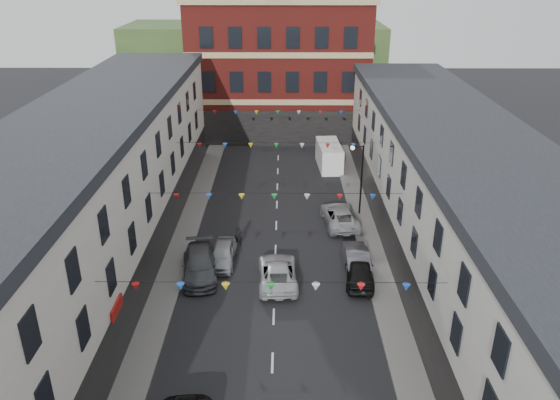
{
  "coord_description": "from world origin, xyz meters",
  "views": [
    {
      "loc": [
        0.54,
        -26.54,
        19.28
      ],
      "look_at": [
        0.32,
        9.0,
        3.53
      ],
      "focal_mm": 35.0,
      "sensor_mm": 36.0,
      "label": 1
    }
  ],
  "objects_px": {
    "car_right_f": "(340,216)",
    "pedestrian": "(238,236)",
    "car_left_e": "(223,254)",
    "moving_car": "(278,272)",
    "car_right_d": "(360,272)",
    "car_right_e": "(356,257)",
    "street_lamp": "(359,170)",
    "car_left_d": "(200,265)",
    "white_van": "(329,156)"
  },
  "relations": [
    {
      "from": "car_right_d",
      "to": "moving_car",
      "type": "relative_size",
      "value": 0.85
    },
    {
      "from": "car_left_e",
      "to": "car_right_f",
      "type": "height_order",
      "value": "car_right_f"
    },
    {
      "from": "moving_car",
      "to": "car_right_e",
      "type": "bearing_deg",
      "value": -162.0
    },
    {
      "from": "car_right_d",
      "to": "white_van",
      "type": "height_order",
      "value": "white_van"
    },
    {
      "from": "car_right_d",
      "to": "moving_car",
      "type": "height_order",
      "value": "car_right_d"
    },
    {
      "from": "white_van",
      "to": "car_left_d",
      "type": "bearing_deg",
      "value": -119.71
    },
    {
      "from": "street_lamp",
      "to": "car_right_f",
      "type": "xyz_separation_m",
      "value": [
        -1.52,
        -1.74,
        -3.15
      ]
    },
    {
      "from": "street_lamp",
      "to": "pedestrian",
      "type": "relative_size",
      "value": 3.92
    },
    {
      "from": "car_left_e",
      "to": "car_right_f",
      "type": "relative_size",
      "value": 0.77
    },
    {
      "from": "street_lamp",
      "to": "car_right_d",
      "type": "xyz_separation_m",
      "value": [
        -1.05,
        -10.21,
        -3.14
      ]
    },
    {
      "from": "street_lamp",
      "to": "car_left_d",
      "type": "height_order",
      "value": "street_lamp"
    },
    {
      "from": "car_right_f",
      "to": "white_van",
      "type": "bearing_deg",
      "value": -96.72
    },
    {
      "from": "street_lamp",
      "to": "moving_car",
      "type": "xyz_separation_m",
      "value": [
        -6.34,
        -10.21,
        -3.17
      ]
    },
    {
      "from": "car_right_d",
      "to": "street_lamp",
      "type": "bearing_deg",
      "value": -91.42
    },
    {
      "from": "street_lamp",
      "to": "car_left_e",
      "type": "distance_m",
      "value": 13.2
    },
    {
      "from": "car_left_d",
      "to": "car_left_e",
      "type": "distance_m",
      "value": 2.1
    },
    {
      "from": "car_right_d",
      "to": "pedestrian",
      "type": "xyz_separation_m",
      "value": [
        -8.23,
        4.91,
        0.0
      ]
    },
    {
      "from": "street_lamp",
      "to": "moving_car",
      "type": "relative_size",
      "value": 1.14
    },
    {
      "from": "car_right_e",
      "to": "car_right_f",
      "type": "distance_m",
      "value": 6.49
    },
    {
      "from": "pedestrian",
      "to": "car_right_d",
      "type": "bearing_deg",
      "value": -32.96
    },
    {
      "from": "street_lamp",
      "to": "white_van",
      "type": "distance_m",
      "value": 11.69
    },
    {
      "from": "car_left_d",
      "to": "white_van",
      "type": "distance_m",
      "value": 23.03
    },
    {
      "from": "car_left_d",
      "to": "car_right_f",
      "type": "relative_size",
      "value": 1.0
    },
    {
      "from": "car_right_d",
      "to": "white_van",
      "type": "xyz_separation_m",
      "value": [
        -0.36,
        21.5,
        0.45
      ]
    },
    {
      "from": "car_left_e",
      "to": "moving_car",
      "type": "distance_m",
      "value": 4.5
    },
    {
      "from": "pedestrian",
      "to": "moving_car",
      "type": "bearing_deg",
      "value": -61.31
    },
    {
      "from": "car_left_d",
      "to": "white_van",
      "type": "xyz_separation_m",
      "value": [
        10.12,
        20.69,
        0.43
      ]
    },
    {
      "from": "street_lamp",
      "to": "car_right_d",
      "type": "height_order",
      "value": "street_lamp"
    },
    {
      "from": "car_right_d",
      "to": "moving_car",
      "type": "bearing_deg",
      "value": 4.53
    },
    {
      "from": "moving_car",
      "to": "car_left_e",
      "type": "bearing_deg",
      "value": -34.96
    },
    {
      "from": "car_right_d",
      "to": "car_right_e",
      "type": "relative_size",
      "value": 1.0
    },
    {
      "from": "car_left_e",
      "to": "car_right_d",
      "type": "bearing_deg",
      "value": -13.33
    },
    {
      "from": "car_right_f",
      "to": "pedestrian",
      "type": "bearing_deg",
      "value": 18.44
    },
    {
      "from": "car_right_d",
      "to": "car_left_e",
      "type": "bearing_deg",
      "value": -10.27
    },
    {
      "from": "car_right_e",
      "to": "moving_car",
      "type": "xyz_separation_m",
      "value": [
        -5.29,
        -2.0,
        -0.0
      ]
    },
    {
      "from": "car_right_f",
      "to": "pedestrian",
      "type": "height_order",
      "value": "pedestrian"
    },
    {
      "from": "white_van",
      "to": "car_left_e",
      "type": "bearing_deg",
      "value": -118.24
    },
    {
      "from": "car_right_f",
      "to": "pedestrian",
      "type": "relative_size",
      "value": 3.53
    },
    {
      "from": "car_left_d",
      "to": "car_right_f",
      "type": "distance_m",
      "value": 12.6
    },
    {
      "from": "car_right_d",
      "to": "car_right_e",
      "type": "xyz_separation_m",
      "value": [
        0.0,
        2.0,
        -0.03
      ]
    },
    {
      "from": "car_left_d",
      "to": "moving_car",
      "type": "bearing_deg",
      "value": -16.45
    },
    {
      "from": "car_left_e",
      "to": "car_right_e",
      "type": "relative_size",
      "value": 0.93
    },
    {
      "from": "car_left_d",
      "to": "moving_car",
      "type": "relative_size",
      "value": 1.03
    },
    {
      "from": "car_right_e",
      "to": "pedestrian",
      "type": "xyz_separation_m",
      "value": [
        -8.23,
        2.91,
        0.03
      ]
    },
    {
      "from": "pedestrian",
      "to": "street_lamp",
      "type": "bearing_deg",
      "value": 27.59
    },
    {
      "from": "car_right_e",
      "to": "moving_car",
      "type": "distance_m",
      "value": 5.66
    },
    {
      "from": "street_lamp",
      "to": "car_right_f",
      "type": "bearing_deg",
      "value": -131.22
    },
    {
      "from": "car_left_d",
      "to": "car_left_e",
      "type": "bearing_deg",
      "value": 41.48
    },
    {
      "from": "car_left_e",
      "to": "car_right_e",
      "type": "xyz_separation_m",
      "value": [
        9.1,
        -0.4,
        0.03
      ]
    },
    {
      "from": "car_right_e",
      "to": "pedestrian",
      "type": "relative_size",
      "value": 2.92
    }
  ]
}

